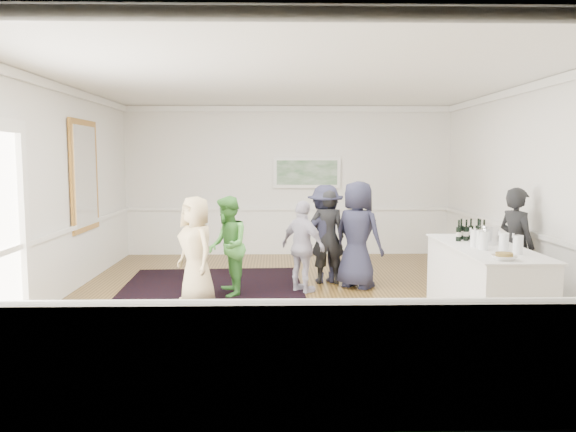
{
  "coord_description": "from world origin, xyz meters",
  "views": [
    {
      "loc": [
        -0.27,
        -8.12,
        2.11
      ],
      "look_at": [
        -0.09,
        0.2,
        1.24
      ],
      "focal_mm": 35.0,
      "sensor_mm": 36.0,
      "label": 1
    }
  ],
  "objects_px": {
    "bartender": "(516,245)",
    "ice_bucket": "(489,236)",
    "guest_navy": "(358,235)",
    "guest_lilac": "(303,247)",
    "guest_tan": "(196,250)",
    "guest_dark_b": "(327,237)",
    "guest_green": "(227,246)",
    "guest_dark_a": "(325,234)",
    "nut_bowl": "(504,256)",
    "serving_table": "(484,283)"
  },
  "relations": [
    {
      "from": "bartender",
      "to": "ice_bucket",
      "type": "xyz_separation_m",
      "value": [
        -0.67,
        -0.69,
        0.24
      ]
    },
    {
      "from": "guest_navy",
      "to": "guest_lilac",
      "type": "bearing_deg",
      "value": 57.01
    },
    {
      "from": "guest_tan",
      "to": "guest_dark_b",
      "type": "bearing_deg",
      "value": 85.85
    },
    {
      "from": "guest_lilac",
      "to": "guest_dark_b",
      "type": "relative_size",
      "value": 0.92
    },
    {
      "from": "guest_tan",
      "to": "guest_dark_b",
      "type": "relative_size",
      "value": 0.99
    },
    {
      "from": "bartender",
      "to": "guest_tan",
      "type": "height_order",
      "value": "bartender"
    },
    {
      "from": "bartender",
      "to": "guest_green",
      "type": "bearing_deg",
      "value": 61.37
    },
    {
      "from": "guest_green",
      "to": "guest_navy",
      "type": "bearing_deg",
      "value": 93.8
    },
    {
      "from": "bartender",
      "to": "guest_dark_b",
      "type": "relative_size",
      "value": 1.07
    },
    {
      "from": "bartender",
      "to": "guest_navy",
      "type": "distance_m",
      "value": 2.37
    },
    {
      "from": "guest_dark_a",
      "to": "nut_bowl",
      "type": "bearing_deg",
      "value": 108.92
    },
    {
      "from": "bartender",
      "to": "ice_bucket",
      "type": "distance_m",
      "value": 0.99
    },
    {
      "from": "guest_tan",
      "to": "guest_navy",
      "type": "bearing_deg",
      "value": 75.16
    },
    {
      "from": "guest_green",
      "to": "ice_bucket",
      "type": "bearing_deg",
      "value": 61.6
    },
    {
      "from": "guest_dark_a",
      "to": "nut_bowl",
      "type": "relative_size",
      "value": 6.05
    },
    {
      "from": "nut_bowl",
      "to": "bartender",
      "type": "bearing_deg",
      "value": 63.01
    },
    {
      "from": "guest_green",
      "to": "ice_bucket",
      "type": "distance_m",
      "value": 3.75
    },
    {
      "from": "guest_green",
      "to": "serving_table",
      "type": "bearing_deg",
      "value": 58.59
    },
    {
      "from": "guest_dark_a",
      "to": "nut_bowl",
      "type": "height_order",
      "value": "guest_dark_a"
    },
    {
      "from": "serving_table",
      "to": "guest_tan",
      "type": "relative_size",
      "value": 1.54
    },
    {
      "from": "ice_bucket",
      "to": "guest_tan",
      "type": "bearing_deg",
      "value": 169.12
    },
    {
      "from": "guest_green",
      "to": "nut_bowl",
      "type": "height_order",
      "value": "guest_green"
    },
    {
      "from": "guest_dark_a",
      "to": "guest_dark_b",
      "type": "xyz_separation_m",
      "value": [
        0.03,
        -0.12,
        -0.04
      ]
    },
    {
      "from": "guest_green",
      "to": "guest_navy",
      "type": "height_order",
      "value": "guest_navy"
    },
    {
      "from": "guest_tan",
      "to": "ice_bucket",
      "type": "bearing_deg",
      "value": 43.51
    },
    {
      "from": "bartender",
      "to": "guest_dark_a",
      "type": "distance_m",
      "value": 2.99
    },
    {
      "from": "guest_lilac",
      "to": "guest_navy",
      "type": "distance_m",
      "value": 0.96
    },
    {
      "from": "guest_dark_b",
      "to": "nut_bowl",
      "type": "bearing_deg",
      "value": 121.2
    },
    {
      "from": "guest_dark_b",
      "to": "nut_bowl",
      "type": "distance_m",
      "value": 3.54
    },
    {
      "from": "guest_navy",
      "to": "serving_table",
      "type": "bearing_deg",
      "value": 164.87
    },
    {
      "from": "guest_tan",
      "to": "guest_dark_a",
      "type": "xyz_separation_m",
      "value": [
        1.98,
        1.34,
        0.05
      ]
    },
    {
      "from": "bartender",
      "to": "guest_dark_a",
      "type": "relative_size",
      "value": 1.02
    },
    {
      "from": "guest_green",
      "to": "guest_dark_b",
      "type": "height_order",
      "value": "guest_dark_b"
    },
    {
      "from": "bartender",
      "to": "guest_lilac",
      "type": "height_order",
      "value": "bartender"
    },
    {
      "from": "guest_lilac",
      "to": "guest_dark_a",
      "type": "xyz_separation_m",
      "value": [
        0.41,
        0.71,
        0.1
      ]
    },
    {
      "from": "guest_tan",
      "to": "ice_bucket",
      "type": "height_order",
      "value": "guest_tan"
    },
    {
      "from": "ice_bucket",
      "to": "guest_dark_a",
      "type": "bearing_deg",
      "value": 133.12
    },
    {
      "from": "guest_tan",
      "to": "guest_navy",
      "type": "xyz_separation_m",
      "value": [
        2.47,
        0.94,
        0.09
      ]
    },
    {
      "from": "serving_table",
      "to": "guest_dark_b",
      "type": "height_order",
      "value": "guest_dark_b"
    },
    {
      "from": "guest_dark_b",
      "to": "nut_bowl",
      "type": "xyz_separation_m",
      "value": [
        1.69,
        -3.1,
        0.22
      ]
    },
    {
      "from": "serving_table",
      "to": "guest_green",
      "type": "distance_m",
      "value": 3.71
    },
    {
      "from": "guest_green",
      "to": "guest_dark_b",
      "type": "bearing_deg",
      "value": 106.51
    },
    {
      "from": "guest_green",
      "to": "ice_bucket",
      "type": "height_order",
      "value": "guest_green"
    },
    {
      "from": "bartender",
      "to": "nut_bowl",
      "type": "xyz_separation_m",
      "value": [
        -0.92,
        -1.81,
        0.17
      ]
    },
    {
      "from": "nut_bowl",
      "to": "ice_bucket",
      "type": "bearing_deg",
      "value": 77.22
    },
    {
      "from": "guest_tan",
      "to": "guest_green",
      "type": "relative_size",
      "value": 1.02
    },
    {
      "from": "serving_table",
      "to": "guest_tan",
      "type": "bearing_deg",
      "value": 166.43
    },
    {
      "from": "guest_green",
      "to": "guest_tan",
      "type": "bearing_deg",
      "value": -52.18
    },
    {
      "from": "guest_lilac",
      "to": "ice_bucket",
      "type": "distance_m",
      "value": 2.78
    },
    {
      "from": "guest_dark_a",
      "to": "guest_dark_b",
      "type": "height_order",
      "value": "guest_dark_a"
    }
  ]
}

